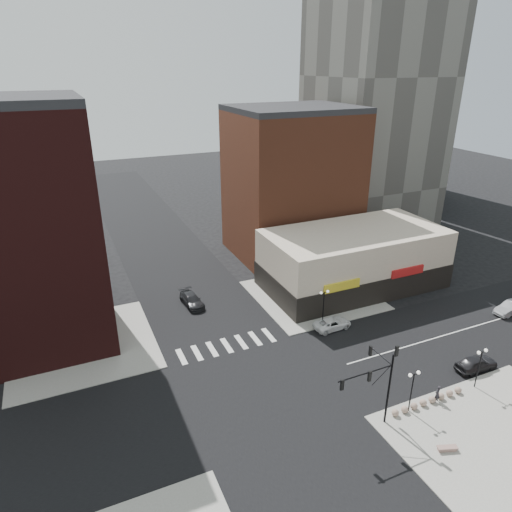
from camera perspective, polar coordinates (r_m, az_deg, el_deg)
ground at (r=44.94m, az=0.30°, el=-16.48°), size 240.00×240.00×0.00m
road_ew at (r=44.93m, az=0.30°, el=-16.48°), size 200.00×14.00×0.02m
road_ns at (r=44.93m, az=0.30°, el=-16.47°), size 14.00×200.00×0.02m
sidewalk_nw at (r=54.18m, az=-20.80°, el=-10.45°), size 15.00×15.00×0.12m
sidewalk_ne at (r=61.38m, az=7.10°, el=-4.85°), size 15.00×15.00×0.12m
sidewalk_se at (r=45.20m, az=28.84°, el=-19.58°), size 18.00×14.00×0.12m
building_nw at (r=52.78m, az=-27.89°, el=2.53°), size 16.00×15.00×25.00m
building_ne_midrise at (r=71.75m, az=4.49°, el=8.79°), size 18.00×15.00×22.00m
building_ne_row at (r=63.68m, az=12.04°, el=-0.89°), size 24.20×12.20×8.00m
traffic_signal at (r=39.84m, az=15.05°, el=-14.29°), size 5.59×3.09×7.77m
street_lamp_se_a at (r=42.87m, az=19.04°, el=-14.63°), size 1.22×0.32×4.16m
street_lamp_se_b at (r=48.03m, az=26.27°, el=-11.47°), size 1.22×0.32×4.16m
street_lamp_ne at (r=53.84m, az=8.50°, el=-5.27°), size 1.22×0.32×4.16m
bollard_row at (r=45.89m, az=20.66°, el=-16.60°), size 7.97×0.62×0.62m
white_suv at (r=54.26m, az=9.52°, el=-8.34°), size 4.63×2.27×1.27m
dark_sedan_east at (r=51.96m, az=25.83°, el=-11.99°), size 4.54×1.96×1.53m
silver_sedan at (r=64.61m, az=29.24°, el=-5.68°), size 4.65×1.91×1.50m
dark_sedan_north at (r=58.86m, az=-8.03°, el=-5.47°), size 2.42×5.11×1.44m
pedestrian at (r=46.12m, az=21.73°, el=-15.70°), size 0.70×0.54×1.71m
stone_bench at (r=42.19m, az=22.78°, el=-21.30°), size 1.69×0.99×0.38m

